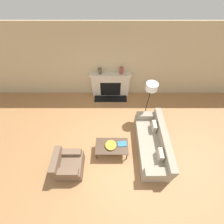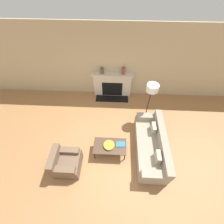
# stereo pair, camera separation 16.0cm
# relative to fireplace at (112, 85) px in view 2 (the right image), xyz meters

# --- Properties ---
(ground_plane) EXTENTS (18.00, 18.00, 0.00)m
(ground_plane) POSITION_rel_fireplace_xyz_m (-0.15, -2.91, -0.53)
(ground_plane) COLOR #A87547
(wall_back) EXTENTS (18.00, 0.06, 2.90)m
(wall_back) POSITION_rel_fireplace_xyz_m (-0.15, 0.14, 0.92)
(wall_back) COLOR #C6B289
(wall_back) RESTS_ON ground_plane
(fireplace) EXTENTS (1.65, 0.59, 1.09)m
(fireplace) POSITION_rel_fireplace_xyz_m (0.00, 0.00, 0.00)
(fireplace) COLOR beige
(fireplace) RESTS_ON ground_plane
(couch) EXTENTS (0.83, 2.16, 0.78)m
(couch) POSITION_rel_fireplace_xyz_m (1.36, -2.57, -0.23)
(couch) COLOR #9E937F
(couch) RESTS_ON ground_plane
(armchair_near) EXTENTS (0.76, 0.74, 0.77)m
(armchair_near) POSITION_rel_fireplace_xyz_m (-1.20, -3.25, -0.22)
(armchair_near) COLOR brown
(armchair_near) RESTS_ON ground_plane
(coffee_table) EXTENTS (1.00, 0.56, 0.40)m
(coffee_table) POSITION_rel_fireplace_xyz_m (0.06, -2.70, -0.16)
(coffee_table) COLOR #4C3828
(coffee_table) RESTS_ON ground_plane
(bowl) EXTENTS (0.34, 0.34, 0.06)m
(bowl) POSITION_rel_fireplace_xyz_m (0.03, -2.70, -0.09)
(bowl) COLOR #BC8E2D
(bowl) RESTS_ON coffee_table
(book) EXTENTS (0.29, 0.20, 0.02)m
(book) POSITION_rel_fireplace_xyz_m (0.38, -2.64, -0.12)
(book) COLOR teal
(book) RESTS_ON coffee_table
(floor_lamp) EXTENTS (0.38, 0.38, 1.62)m
(floor_lamp) POSITION_rel_fireplace_xyz_m (1.30, -1.24, 0.81)
(floor_lamp) COLOR black
(floor_lamp) RESTS_ON ground_plane
(mantel_vase_left) EXTENTS (0.13, 0.13, 0.22)m
(mantel_vase_left) POSITION_rel_fireplace_xyz_m (-0.40, 0.01, 0.67)
(mantel_vase_left) COLOR brown
(mantel_vase_left) RESTS_ON fireplace
(mantel_vase_center_left) EXTENTS (0.13, 0.13, 0.27)m
(mantel_vase_center_left) POSITION_rel_fireplace_xyz_m (0.42, 0.01, 0.69)
(mantel_vase_center_left) COLOR brown
(mantel_vase_center_left) RESTS_ON fireplace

